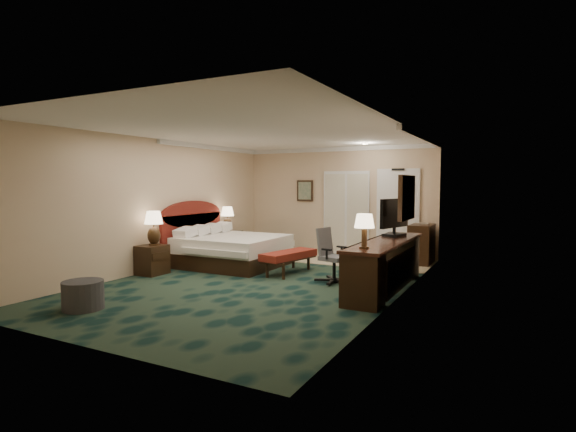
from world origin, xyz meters
The scene contains 25 objects.
floor centered at (0.00, 0.00, 0.00)m, with size 5.00×7.50×0.00m, color black.
ceiling centered at (0.00, 0.00, 2.70)m, with size 5.00×7.50×0.00m, color white.
wall_back centered at (0.00, 3.75, 1.35)m, with size 5.00×0.00×2.70m, color beige.
wall_front centered at (0.00, -3.75, 1.35)m, with size 5.00×0.00×2.70m, color beige.
wall_left centered at (-2.50, 0.00, 1.35)m, with size 0.00×7.50×2.70m, color beige.
wall_right centered at (2.50, 0.00, 1.35)m, with size 0.00×7.50×2.70m, color beige.
crown_molding centered at (0.00, 0.00, 2.65)m, with size 5.00×7.50×0.10m, color silver, non-canonical shape.
tile_patch centered at (0.90, 2.90, 0.01)m, with size 3.20×1.70×0.01m, color #BCAC89.
headboard centered at (-2.44, 1.00, 0.70)m, with size 0.12×2.00×1.40m, color #480C0F, non-canonical shape.
entry_door centered at (1.55, 3.72, 1.05)m, with size 1.02×0.06×2.18m, color silver.
closet_doors centered at (0.25, 3.71, 1.05)m, with size 1.20×0.06×2.10m, color #B5AC9C.
wall_art centered at (-0.90, 3.71, 1.60)m, with size 0.45×0.06×0.55m, color #466751.
wall_mirror centered at (2.46, 0.60, 1.55)m, with size 0.05×0.95×0.75m, color white.
bed centered at (-1.38, 1.07, 0.32)m, with size 2.04×1.89×0.65m, color white.
nightstand_near centered at (-2.25, -0.45, 0.29)m, with size 0.46×0.53×0.58m, color black.
nightstand_far centered at (-2.23, 2.12, 0.31)m, with size 0.49×0.56×0.62m, color black.
lamp_near centered at (-2.24, -0.41, 0.91)m, with size 0.36×0.36×0.67m, color black, non-canonical shape.
lamp_far centered at (-2.24, 2.09, 0.92)m, with size 0.32×0.32×0.61m, color black, non-canonical shape.
bed_bench centered at (0.09, 0.87, 0.22)m, with size 0.45×1.30×0.44m, color maroon.
ottoman centered at (-1.32, -2.75, 0.20)m, with size 0.57×0.57×0.40m, color #2A2B2E.
desk centered at (2.17, 0.38, 0.42)m, with size 0.62×2.89×0.83m, color black.
tv centered at (2.14, 1.07, 1.17)m, with size 0.07×0.88×0.68m, color black.
desk_lamp centered at (2.13, -0.66, 1.09)m, with size 0.30×0.30×0.52m, color black, non-canonical shape.
desk_chair centered at (1.21, 0.51, 0.49)m, with size 0.57×0.54×0.98m, color #505057, non-canonical shape.
minibar centered at (2.22, 3.20, 0.44)m, with size 0.46×0.83×0.88m, color black.
Camera 1 is at (4.16, -6.97, 1.78)m, focal length 28.00 mm.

